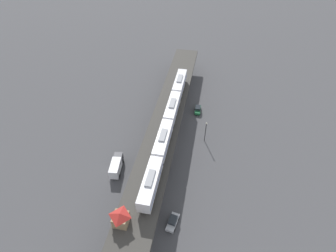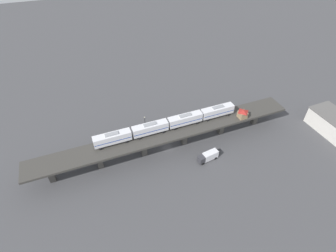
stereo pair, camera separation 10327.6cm
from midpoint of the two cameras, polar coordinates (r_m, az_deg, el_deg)
ground_plane at (r=67.28m, az=29.32°, el=-35.80°), size 400.00×400.00×0.00m
elevated_viaduct at (r=61.64m, az=31.62°, el=-34.14°), size 13.05×92.31×7.32m
subway_train at (r=58.86m, az=34.87°, el=-33.92°), size 5.35×49.88×4.45m
signal_hut at (r=58.40m, az=41.49°, el=-60.55°), size 3.38×3.38×3.40m
street_car_green at (r=75.02m, az=32.84°, el=-22.03°), size 2.21×4.52×1.89m
street_car_silver at (r=68.48m, az=44.37°, el=-52.79°), size 2.36×4.58×1.89m
delivery_truck at (r=61.14m, az=19.93°, el=-45.80°), size 3.47×7.48×3.20m
street_lamp at (r=69.68m, az=39.72°, el=-30.00°), size 0.44×0.44×6.94m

